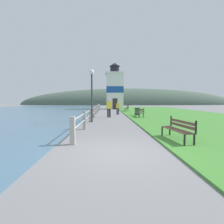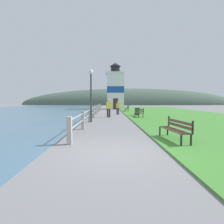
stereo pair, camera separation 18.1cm
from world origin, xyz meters
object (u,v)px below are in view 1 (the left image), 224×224
(park_bench_midway, at_px, (140,112))
(trash_bin, at_px, (137,112))
(park_bench_far, at_px, (127,108))
(person_by_railing, at_px, (109,108))
(person_strolling, at_px, (118,107))
(lighthouse, at_px, (115,89))
(lamp_post, at_px, (92,86))
(park_bench_near, at_px, (178,128))

(park_bench_midway, height_order, trash_bin, park_bench_midway)
(park_bench_far, bearing_deg, person_by_railing, 74.16)
(person_strolling, height_order, person_by_railing, person_by_railing)
(park_bench_far, relative_size, lighthouse, 0.22)
(park_bench_midway, xyz_separation_m, lamp_post, (-4.30, -3.42, 2.20))
(lighthouse, relative_size, lamp_post, 2.20)
(park_bench_near, relative_size, lamp_post, 0.49)
(park_bench_midway, bearing_deg, lamp_post, 34.00)
(person_by_railing, bearing_deg, park_bench_midway, -110.50)
(trash_bin, xyz_separation_m, lamp_post, (-4.40, -5.53, 2.31))
(park_bench_midway, relative_size, person_by_railing, 1.00)
(park_bench_far, bearing_deg, park_bench_midway, 92.63)
(lamp_post, bearing_deg, person_by_railing, 69.83)
(park_bench_near, xyz_separation_m, person_strolling, (-1.64, 13.34, 0.29))
(park_bench_midway, xyz_separation_m, person_by_railing, (-2.98, 0.19, 0.42))
(person_by_railing, bearing_deg, lighthouse, -21.19)
(lighthouse, relative_size, person_by_railing, 4.96)
(park_bench_midway, relative_size, trash_bin, 2.08)
(lighthouse, xyz_separation_m, lamp_post, (-2.60, -20.25, -1.08))
(person_strolling, distance_m, person_by_railing, 3.58)
(park_bench_near, height_order, trash_bin, park_bench_near)
(park_bench_near, relative_size, lighthouse, 0.22)
(park_bench_midway, bearing_deg, lighthouse, -88.67)
(park_bench_far, height_order, person_strolling, person_strolling)
(park_bench_near, height_order, park_bench_far, same)
(person_by_railing, xyz_separation_m, lamp_post, (-1.33, -3.61, 1.79))
(park_bench_near, distance_m, lamp_post, 7.81)
(trash_bin, bearing_deg, person_by_railing, -148.00)
(park_bench_far, xyz_separation_m, person_strolling, (-1.68, -5.56, 0.29))
(person_by_railing, distance_m, lamp_post, 4.24)
(park_bench_far, bearing_deg, park_bench_near, 91.08)
(park_bench_midway, bearing_deg, person_by_railing, -8.15)
(park_bench_far, xyz_separation_m, lamp_post, (-4.08, -12.58, 2.20))
(trash_bin, bearing_deg, park_bench_near, -91.77)
(person_by_railing, xyz_separation_m, trash_bin, (3.08, 1.92, -0.53))
(person_strolling, bearing_deg, person_by_railing, 157.10)
(park_bench_near, relative_size, person_by_railing, 1.10)
(park_bench_midway, xyz_separation_m, park_bench_far, (-0.23, 9.17, 0.00))
(park_bench_far, relative_size, person_strolling, 1.26)
(park_bench_midway, bearing_deg, park_bench_far, -93.02)
(park_bench_midway, height_order, person_strolling, person_strolling)
(lighthouse, xyz_separation_m, person_by_railing, (-1.28, -16.64, -2.87))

